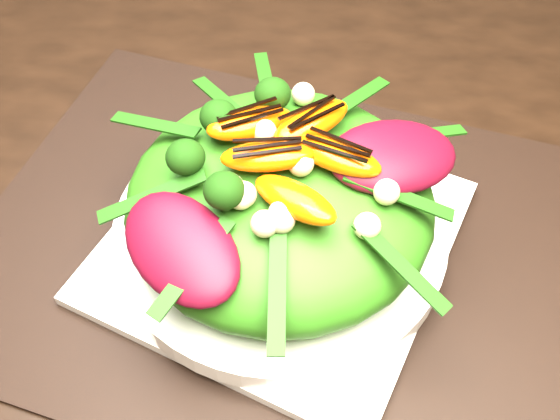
# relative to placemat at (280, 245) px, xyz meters

# --- Properties ---
(placemat) EXTENTS (0.57, 0.49, 0.00)m
(placemat) POSITION_rel_placemat_xyz_m (0.00, 0.00, 0.00)
(placemat) COLOR black
(placemat) RESTS_ON dining_table
(plate_base) EXTENTS (0.33, 0.33, 0.01)m
(plate_base) POSITION_rel_placemat_xyz_m (-0.00, 0.00, 0.01)
(plate_base) COLOR white
(plate_base) RESTS_ON placemat
(salad_bowl) EXTENTS (0.29, 0.29, 0.02)m
(salad_bowl) POSITION_rel_placemat_xyz_m (-0.00, 0.00, 0.02)
(salad_bowl) COLOR white
(salad_bowl) RESTS_ON plate_base
(lettuce_mound) EXTENTS (0.30, 0.30, 0.08)m
(lettuce_mound) POSITION_rel_placemat_xyz_m (-0.00, 0.00, 0.06)
(lettuce_mound) COLOR #2E6C14
(lettuce_mound) RESTS_ON salad_bowl
(radicchio_leaf) EXTENTS (0.11, 0.09, 0.02)m
(radicchio_leaf) POSITION_rel_placemat_xyz_m (0.08, 0.01, 0.10)
(radicchio_leaf) COLOR #490715
(radicchio_leaf) RESTS_ON lettuce_mound
(orange_segment) EXTENTS (0.07, 0.04, 0.02)m
(orange_segment) POSITION_rel_placemat_xyz_m (-0.01, 0.03, 0.11)
(orange_segment) COLOR #F04C03
(orange_segment) RESTS_ON lettuce_mound
(broccoli_floret) EXTENTS (0.05, 0.05, 0.04)m
(broccoli_floret) POSITION_rel_placemat_xyz_m (-0.06, 0.04, 0.11)
(broccoli_floret) COLOR black
(broccoli_floret) RESTS_ON lettuce_mound
(macadamia_nut) EXTENTS (0.02, 0.02, 0.02)m
(macadamia_nut) POSITION_rel_placemat_xyz_m (0.03, -0.03, 0.10)
(macadamia_nut) COLOR #FFF3B3
(macadamia_nut) RESTS_ON lettuce_mound
(balsamic_drizzle) EXTENTS (0.04, 0.01, 0.00)m
(balsamic_drizzle) POSITION_rel_placemat_xyz_m (-0.01, 0.03, 0.11)
(balsamic_drizzle) COLOR black
(balsamic_drizzle) RESTS_ON orange_segment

